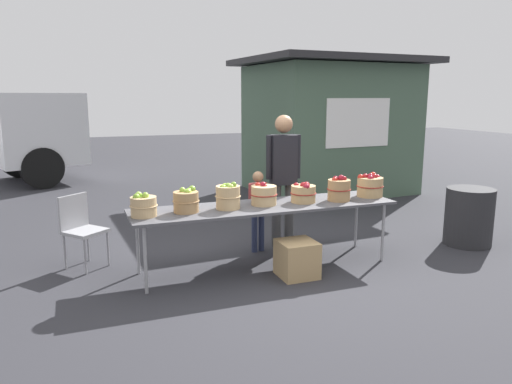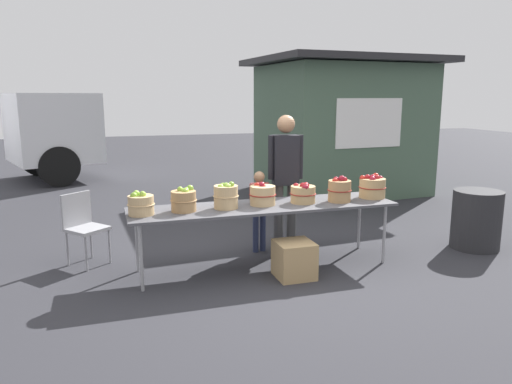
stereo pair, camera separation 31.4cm
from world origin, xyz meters
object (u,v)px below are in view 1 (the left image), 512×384
Objects in this scene: apple_basket_green_2 at (228,196)px; vendor_adult at (283,171)px; apple_basket_red_3 at (370,186)px; trash_barrel at (469,217)px; market_table at (265,208)px; apple_basket_green_0 at (143,206)px; produce_crate at (297,259)px; folding_chair at (81,225)px; child_customer at (258,205)px; apple_basket_red_1 at (303,193)px; apple_basket_red_0 at (264,195)px; apple_basket_red_2 at (339,189)px; apple_basket_green_1 at (186,201)px.

apple_basket_green_2 is 0.18× the size of vendor_adult.
apple_basket_red_3 is 0.44× the size of trash_barrel.
market_table is 0.89m from vendor_adult.
apple_basket_red_3 is at bearing 0.75° from apple_basket_green_0.
apple_basket_green_0 is 0.71× the size of produce_crate.
folding_chair is at bearing 169.28° from trash_barrel.
child_customer is at bearing -44.54° from folding_chair.
apple_basket_red_0 is at bearing 174.94° from apple_basket_red_1.
apple_basket_green_2 is 0.40× the size of trash_barrel.
apple_basket_green_2 is at bearing -174.27° from apple_basket_red_0.
produce_crate is (2.24, -1.19, -0.30)m from folding_chair.
trash_barrel is (4.30, -0.12, -0.48)m from apple_basket_green_0.
apple_basket_red_3 is 0.83× the size of produce_crate.
apple_basket_red_2 is 0.50m from apple_basket_red_3.
apple_basket_red_3 is 1.44m from produce_crate.
child_customer is at bearing 29.00° from apple_basket_green_1.
apple_basket_green_2 is 0.30× the size of child_customer.
market_table is 3.60× the size of folding_chair.
market_table is 9.83× the size of apple_basket_red_2.
folding_chair is at bearing 159.54° from apple_basket_red_0.
apple_basket_red_1 is at bearing -0.29° from apple_basket_green_1.
apple_basket_red_3 is at bearing 9.24° from apple_basket_red_2.
apple_basket_green_0 is (-1.39, -0.03, 0.15)m from market_table.
produce_crate is at bearing -30.30° from apple_basket_green_2.
apple_basket_green_0 reaches higher than folding_chair.
produce_crate is (-1.20, -0.41, -0.68)m from apple_basket_red_3.
apple_basket_red_2 is at bearing 127.98° from vendor_adult.
apple_basket_green_1 reaches higher than apple_basket_red_1.
market_table is at bearing 60.19° from vendor_adult.
apple_basket_green_1 is at bearing 160.64° from produce_crate.
apple_basket_red_3 is at bearing 0.96° from apple_basket_red_1.
apple_basket_green_0 is at bearing -177.34° from apple_basket_red_0.
market_table is 0.94m from apple_basket_green_1.
apple_basket_red_0 is at bearing 5.73° from apple_basket_green_2.
market_table is 9.17× the size of apple_basket_red_3.
apple_basket_green_0 is 0.37× the size of trash_barrel.
folding_chair is (-1.56, 0.79, -0.39)m from apple_basket_green_2.
market_table is 2.94× the size of child_customer.
apple_basket_red_1 is at bearing 95.75° from vendor_adult.
apple_basket_red_3 is 0.32× the size of child_customer.
apple_basket_red_2 is at bearing 127.76° from child_customer.
apple_basket_green_0 is at bearing 166.88° from produce_crate.
apple_basket_green_2 is 1.00× the size of apple_basket_red_1.
apple_basket_green_1 is at bearing -179.62° from market_table.
apple_basket_green_0 is 1.00× the size of apple_basket_green_1.
apple_basket_green_1 is at bearing 177.79° from apple_basket_red_2.
child_customer is (0.59, 0.60, -0.27)m from apple_basket_green_2.
child_customer reaches higher than apple_basket_red_1.
trash_barrel is at bearing -3.02° from market_table.
apple_basket_red_2 is 0.41× the size of trash_barrel.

